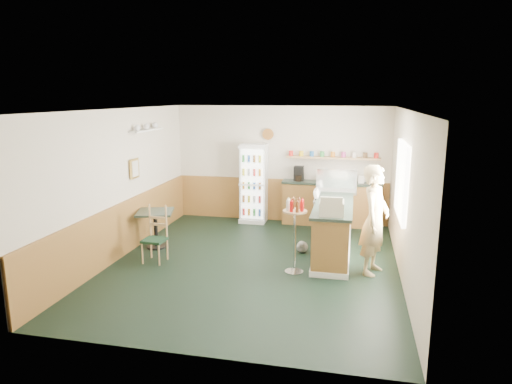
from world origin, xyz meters
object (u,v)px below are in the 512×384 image
(cafe_table, at_px, (155,222))
(cafe_chair, at_px, (156,232))
(cash_register, at_px, (332,208))
(display_case, at_px, (337,181))
(drinks_fridge, at_px, (254,183))
(shopkeeper, at_px, (375,220))
(condiment_stand, at_px, (295,224))

(cafe_table, xyz_separation_m, cafe_chair, (0.31, -0.65, 0.01))
(cash_register, bearing_deg, display_case, 88.07)
(drinks_fridge, bearing_deg, cash_register, -55.78)
(drinks_fridge, relative_size, cash_register, 4.41)
(drinks_fridge, xyz_separation_m, cafe_table, (-1.45, -2.28, -0.40))
(cash_register, bearing_deg, shopkeeper, 10.24)
(cafe_table, bearing_deg, condiment_stand, -14.12)
(cash_register, height_order, cafe_table, cash_register)
(shopkeeper, relative_size, condiment_stand, 1.46)
(display_case, height_order, cafe_chair, display_case)
(cash_register, xyz_separation_m, cafe_chair, (-3.09, -0.06, -0.60))
(shopkeeper, bearing_deg, drinks_fridge, 63.39)
(drinks_fridge, relative_size, condiment_stand, 1.46)
(display_case, xyz_separation_m, cash_register, (0.00, -1.78, -0.11))
(display_case, bearing_deg, drinks_fridge, 150.87)
(condiment_stand, height_order, cafe_chair, condiment_stand)
(display_case, distance_m, cash_register, 1.78)
(display_case, relative_size, shopkeeper, 0.44)
(display_case, height_order, cash_register, display_case)
(display_case, height_order, condiment_stand, display_case)
(drinks_fridge, xyz_separation_m, condiment_stand, (1.36, -2.99, -0.08))
(display_case, xyz_separation_m, condiment_stand, (-0.59, -1.90, -0.40))
(display_case, height_order, shopkeeper, shopkeeper)
(shopkeeper, height_order, cafe_chair, shopkeeper)
(display_case, xyz_separation_m, shopkeeper, (0.70, -1.63, -0.32))
(drinks_fridge, relative_size, shopkeeper, 1.00)
(display_case, distance_m, cafe_table, 3.67)
(display_case, distance_m, condiment_stand, 2.03)
(condiment_stand, distance_m, cafe_table, 2.92)
(cafe_chair, bearing_deg, display_case, 33.77)
(drinks_fridge, distance_m, display_case, 2.25)
(condiment_stand, distance_m, cafe_chair, 2.53)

